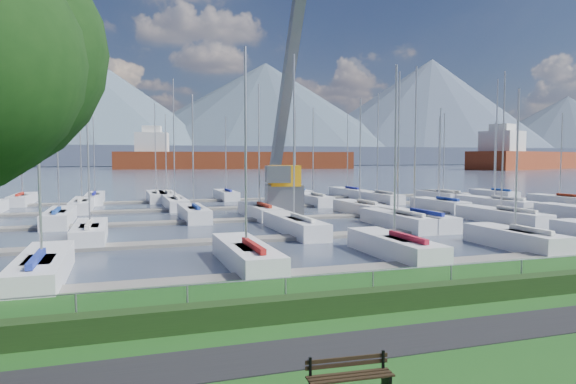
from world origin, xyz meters
name	(u,v)px	position (x,y,z in m)	size (l,w,h in m)	color
path	(455,333)	(0.00, -3.00, 0.01)	(160.00, 2.00, 0.04)	black
water	(139,168)	(0.00, 260.00, -0.40)	(800.00, 540.00, 0.20)	#3C4658
hedge	(406,297)	(0.00, -0.40, 0.35)	(80.00, 0.70, 0.70)	black
fence	(400,269)	(0.00, 0.00, 1.20)	(0.04, 0.04, 80.00)	#969A9E
foothill	(135,156)	(0.00, 330.00, 6.00)	(900.00, 80.00, 12.00)	#464F67
mountains	(141,104)	(7.35, 404.62, 46.68)	(1190.00, 360.00, 115.00)	#40495D
docks	(235,220)	(0.00, 26.00, -0.22)	(90.00, 41.60, 0.25)	slate
bench_left	(350,377)	(-4.39, -5.52, 0.42)	(1.83, 0.55, 0.85)	black
crane	(285,153)	(5.52, 29.90, 5.33)	(4.77, 13.38, 22.35)	slate
cargo_ship_mid	(227,161)	(37.81, 219.33, 3.47)	(109.07, 33.76, 21.50)	maroon
cargo_ship_east	(531,160)	(170.77, 174.56, 3.62)	(91.42, 50.58, 21.50)	maroon
sailboat_fleet	(200,152)	(-2.26, 29.13, 5.39)	(75.79, 49.31, 13.48)	#2029A4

